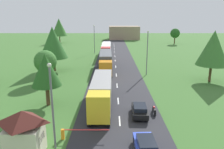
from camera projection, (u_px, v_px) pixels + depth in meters
road at (118, 82)px, 39.34m from camera, size 10.00×140.00×0.06m
lane_marking_centre at (118, 91)px, 34.49m from camera, size 0.16×119.77×0.01m
truck_lead at (102, 91)px, 28.14m from camera, size 2.57×11.99×3.54m
truck_second at (106, 61)px, 46.90m from camera, size 2.81×13.57×3.79m
truck_third at (107, 49)px, 63.04m from camera, size 2.50×14.89×3.59m
car_lead at (147, 146)px, 18.60m from camera, size 1.89×4.08×1.40m
car_second at (141, 110)px, 25.72m from camera, size 1.90×4.01×1.38m
motorcycle_courier at (155, 110)px, 26.36m from camera, size 0.28×1.94×0.91m
guard_booth at (25, 133)px, 18.15m from camera, size 3.28×2.93×4.12m
barrier_gate at (72, 133)px, 20.92m from camera, size 4.64×0.28×1.05m
person_lead at (34, 145)px, 18.49m from camera, size 0.38×0.24×1.80m
person_second at (29, 123)px, 22.21m from camera, size 0.38×0.24×1.83m
person_third at (14, 143)px, 18.72m from camera, size 0.38×0.24×1.83m
lamppost_lead at (53, 103)px, 18.54m from camera, size 0.36×0.36×7.86m
lamppost_second at (148, 51)px, 42.91m from camera, size 0.36×0.36×8.81m
lamppost_third at (95, 38)px, 68.89m from camera, size 0.36×0.36×8.84m
tree_oak at (46, 62)px, 38.60m from camera, size 3.97×3.97×5.73m
tree_birch at (60, 27)px, 94.79m from camera, size 6.77×6.77×10.50m
tree_maple at (47, 70)px, 28.01m from camera, size 3.83×3.83×6.92m
tree_pine at (176, 33)px, 91.37m from camera, size 3.97×3.97×6.47m
tree_elm at (214, 48)px, 37.99m from camera, size 5.55×5.55×9.16m
tree_ash at (54, 43)px, 45.72m from camera, size 5.95×5.95×9.40m
distant_building at (125, 33)px, 110.87m from camera, size 15.07×10.05×6.50m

